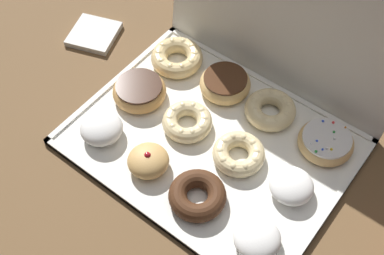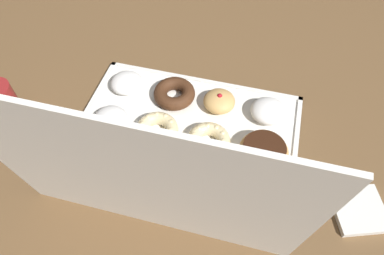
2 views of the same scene
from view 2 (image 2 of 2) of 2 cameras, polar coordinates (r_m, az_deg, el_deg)
ground_plane at (r=0.89m, az=-1.33°, el=-2.31°), size 3.00×3.00×0.00m
donut_box at (r=0.89m, az=-1.33°, el=-2.11°), size 0.56×0.43×0.01m
box_lid_open at (r=0.59m, az=-8.11°, el=-9.62°), size 0.56×0.06×0.42m
powdered_filled_donut_0 at (r=0.93m, az=12.24°, el=2.65°), size 0.09×0.09×0.05m
jelly_filled_donut_1 at (r=0.94m, az=4.44°, el=4.28°), size 0.08×0.08×0.05m
chocolate_cake_ring_donut_2 at (r=0.96m, az=-2.88°, el=5.54°), size 0.11×0.11×0.04m
powdered_filled_donut_3 at (r=1.00m, az=-10.59°, el=7.16°), size 0.09×0.09×0.04m
chocolate_frosted_donut_4 at (r=0.86m, az=11.58°, el=-3.57°), size 0.12×0.12×0.04m
cruller_donut_5 at (r=0.86m, az=2.69°, el=-2.13°), size 0.11×0.11×0.04m
cruller_donut_6 at (r=0.88m, az=-5.69°, el=-0.23°), size 0.11×0.11×0.04m
powdered_filled_donut_7 at (r=0.92m, az=-13.12°, el=1.28°), size 0.09×0.09×0.04m
cruller_donut_8 at (r=0.79m, az=10.14°, el=-11.61°), size 0.12×0.12×0.04m
chocolate_frosted_donut_9 at (r=0.79m, az=0.28°, el=-9.70°), size 0.12×0.12×0.04m
cruller_donut_10 at (r=0.81m, az=-8.00°, el=-7.81°), size 0.11×0.11×0.04m
sprinkle_donut_11 at (r=0.86m, az=-16.56°, el=-5.56°), size 0.12×0.12×0.04m
coffee_mug at (r=1.03m, az=-28.76°, el=3.84°), size 0.10×0.08×0.10m
napkin_stack at (r=0.88m, az=25.45°, el=-11.96°), size 0.14×0.14×0.01m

